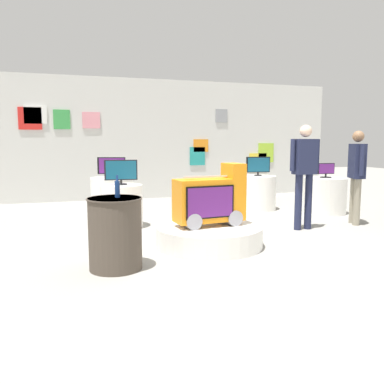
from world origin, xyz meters
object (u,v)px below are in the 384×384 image
object	(u,v)px
main_display_pedestal	(209,236)
tv_on_left_rear	(258,165)
display_pedestal_far_right	(325,195)
display_pedestal_center_rear	(112,195)
display_pedestal_right_rear	(122,206)
display_pedestal_left_rear	(258,193)
tv_on_far_right	(326,170)
tv_on_right_rear	(121,171)
side_table_round	(115,233)
shopper_browsing_rear	(357,170)
novelty_firetruck_tv	(211,201)
tv_on_center_rear	(112,167)
shopper_browsing_near_truck	(305,169)
bottle_on_side_table	(117,188)

from	to	relation	value
main_display_pedestal	tv_on_left_rear	size ratio (longest dim) A/B	2.85
tv_on_left_rear	display_pedestal_far_right	world-z (taller)	tv_on_left_rear
tv_on_left_rear	display_pedestal_center_rear	xyz separation A→B (m)	(-3.10, 0.49, -0.60)
main_display_pedestal	display_pedestal_far_right	distance (m)	3.66
display_pedestal_far_right	main_display_pedestal	bearing A→B (deg)	-150.58
display_pedestal_right_rear	display_pedestal_center_rear	bearing A→B (deg)	90.77
display_pedestal_left_rear	tv_on_far_right	world-z (taller)	tv_on_far_right
display_pedestal_left_rear	tv_on_right_rear	world-z (taller)	tv_on_right_rear
side_table_round	shopper_browsing_rear	size ratio (longest dim) A/B	0.50
main_display_pedestal	shopper_browsing_rear	xyz separation A→B (m)	(3.02, 0.67, 0.83)
tv_on_right_rear	side_table_round	distance (m)	2.38
novelty_firetruck_tv	display_pedestal_left_rear	xyz separation A→B (m)	(2.03, 2.63, -0.28)
display_pedestal_center_rear	tv_on_center_rear	distance (m)	0.60
tv_on_left_rear	side_table_round	bearing A→B (deg)	-136.35
tv_on_right_rear	shopper_browsing_near_truck	world-z (taller)	shopper_browsing_near_truck
tv_on_right_rear	display_pedestal_far_right	distance (m)	4.26
display_pedestal_left_rear	side_table_round	distance (m)	4.75
display_pedestal_right_rear	novelty_firetruck_tv	bearing A→B (deg)	-57.31
display_pedestal_far_right	display_pedestal_left_rear	bearing A→B (deg)	143.80
tv_on_right_rear	display_pedestal_center_rear	bearing A→B (deg)	90.78
display_pedestal_right_rear	tv_on_far_right	world-z (taller)	tv_on_far_right
display_pedestal_right_rear	tv_on_left_rear	bearing A→B (deg)	17.67
shopper_browsing_near_truck	side_table_round	bearing A→B (deg)	-159.55
tv_on_left_rear	display_pedestal_center_rear	size ratio (longest dim) A/B	0.61
tv_on_center_rear	shopper_browsing_rear	distance (m)	4.74
main_display_pedestal	side_table_round	distance (m)	1.55
shopper_browsing_near_truck	shopper_browsing_rear	world-z (taller)	shopper_browsing_near_truck
display_pedestal_left_rear	display_pedestal_right_rear	bearing A→B (deg)	-162.25
display_pedestal_far_right	shopper_browsing_rear	distance (m)	1.28
shopper_browsing_near_truck	tv_on_far_right	bearing A→B (deg)	43.34
novelty_firetruck_tv	tv_on_far_right	distance (m)	3.64
display_pedestal_left_rear	display_pedestal_right_rear	world-z (taller)	same
display_pedestal_far_right	shopper_browsing_rear	bearing A→B (deg)	-98.39
novelty_firetruck_tv	shopper_browsing_rear	bearing A→B (deg)	12.76
display_pedestal_right_rear	display_pedestal_far_right	xyz separation A→B (m)	(4.22, 0.16, 0.00)
tv_on_left_rear	side_table_round	distance (m)	4.77
side_table_round	bottle_on_side_table	xyz separation A→B (m)	(0.04, 0.02, 0.52)
display_pedestal_center_rear	side_table_round	size ratio (longest dim) A/B	1.04
tv_on_center_rear	display_pedestal_center_rear	bearing A→B (deg)	108.52
tv_on_far_right	side_table_round	bearing A→B (deg)	-151.83
novelty_firetruck_tv	display_pedestal_far_right	world-z (taller)	novelty_firetruck_tv
novelty_firetruck_tv	side_table_round	size ratio (longest dim) A/B	1.22
novelty_firetruck_tv	display_pedestal_center_rear	size ratio (longest dim) A/B	1.17
tv_on_right_rear	bottle_on_side_table	bearing A→B (deg)	-97.83
shopper_browsing_rear	tv_on_right_rear	bearing A→B (deg)	166.68
tv_on_right_rear	tv_on_left_rear	bearing A→B (deg)	17.75
main_display_pedestal	display_pedestal_center_rear	xyz separation A→B (m)	(-1.05, 3.11, 0.22)
display_pedestal_left_rear	bottle_on_side_table	xyz separation A→B (m)	(-3.39, -3.26, 0.57)
novelty_firetruck_tv	display_pedestal_center_rear	bearing A→B (deg)	108.99
tv_on_center_rear	display_pedestal_right_rear	bearing A→B (deg)	-89.29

